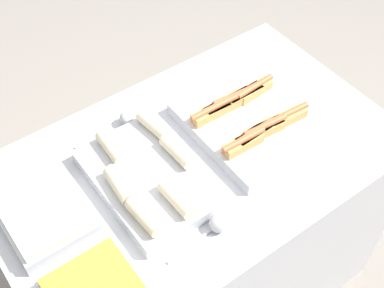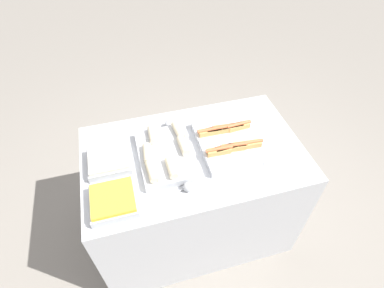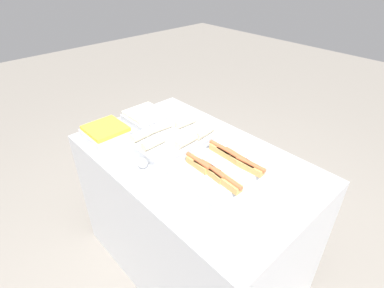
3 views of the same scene
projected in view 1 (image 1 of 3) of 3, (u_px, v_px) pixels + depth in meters
ground_plane at (194, 282)px, 2.55m from camera, size 12.00×12.00×0.00m
counter at (194, 230)px, 2.19m from camera, size 1.41×0.87×0.94m
tray_hotdogs at (244, 123)px, 1.90m from camera, size 0.38×0.47×0.10m
tray_wraps at (150, 176)px, 1.74m from camera, size 0.33×0.47×0.10m
tray_side_back at (48, 220)px, 1.63m from camera, size 0.25×0.24×0.07m
serving_spoon_near at (216, 225)px, 1.63m from camera, size 0.22×0.06×0.06m
serving_spoon_far at (125, 120)px, 1.92m from camera, size 0.24×0.06×0.06m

